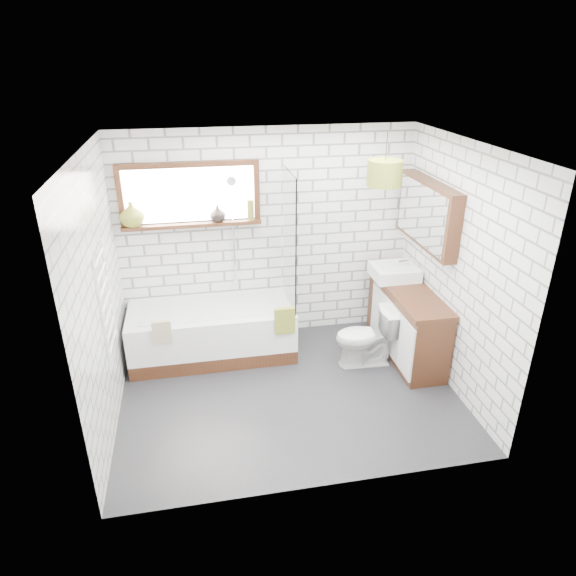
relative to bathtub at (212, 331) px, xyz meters
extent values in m
cube|color=black|center=(0.72, -0.89, -0.30)|extent=(3.40, 2.60, 0.01)
cube|color=white|center=(0.72, -0.89, 2.21)|extent=(3.40, 2.60, 0.01)
cube|color=white|center=(0.72, 0.41, 0.95)|extent=(3.40, 0.01, 2.50)
cube|color=white|center=(0.72, -2.20, 0.95)|extent=(3.40, 0.01, 2.50)
cube|color=white|center=(-0.98, -0.89, 0.95)|extent=(0.01, 2.60, 2.50)
cube|color=white|center=(2.43, -0.89, 0.95)|extent=(0.01, 2.60, 2.50)
cube|color=#33190E|center=(-0.13, 0.37, 1.50)|extent=(1.52, 0.16, 0.68)
cube|color=white|center=(-0.94, -0.89, 0.90)|extent=(0.06, 0.52, 1.00)
cube|color=#33190E|center=(2.34, -0.29, 1.35)|extent=(0.16, 1.20, 0.70)
cylinder|color=silver|center=(0.32, 0.37, 1.05)|extent=(0.02, 0.02, 1.30)
cube|color=white|center=(0.00, 0.00, 0.00)|extent=(1.84, 0.81, 0.60)
cube|color=white|center=(0.90, 0.00, 1.05)|extent=(0.02, 0.72, 1.50)
cube|color=olive|center=(0.77, -0.41, 0.28)|extent=(0.22, 0.06, 0.30)
cube|color=tan|center=(-0.52, -0.41, 0.28)|extent=(0.19, 0.05, 0.25)
cube|color=#33190E|center=(2.19, -0.39, 0.11)|extent=(0.46, 1.43, 0.82)
cube|color=white|center=(2.13, -0.06, 0.60)|extent=(0.51, 0.44, 0.15)
cylinder|color=silver|center=(2.29, -0.06, 0.65)|extent=(0.04, 0.04, 0.16)
imported|color=white|center=(1.66, -0.53, 0.04)|extent=(0.41, 0.68, 0.68)
imported|color=olive|center=(-0.76, 0.34, 1.32)|extent=(0.27, 0.27, 0.27)
imported|color=black|center=(0.16, 0.34, 1.27)|extent=(0.20, 0.20, 0.18)
cylinder|color=olive|center=(0.52, 0.34, 1.29)|extent=(0.08, 0.08, 0.22)
cylinder|color=olive|center=(1.83, -0.27, 1.80)|extent=(0.36, 0.36, 0.26)
camera|label=1|loc=(-0.11, -5.20, 2.94)|focal=32.00mm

